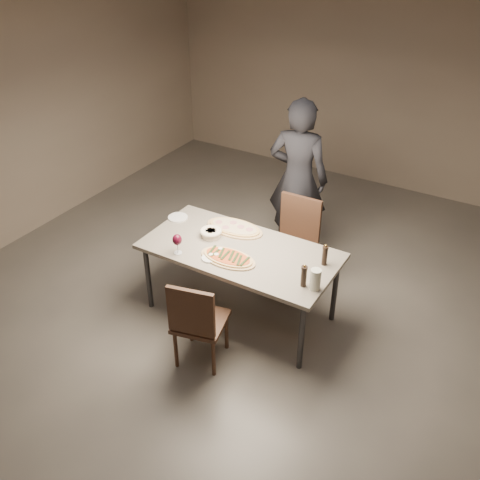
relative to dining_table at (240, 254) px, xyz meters
The scene contains 14 objects.
room 0.71m from the dining_table, ahead, with size 7.00×7.00×7.00m.
dining_table is the anchor object (origin of this frame).
zucchini_pizza 0.21m from the dining_table, 93.51° to the right, with size 0.54×0.30×0.05m.
ham_pizza 0.37m from the dining_table, 129.12° to the left, with size 0.59×0.33×0.04m.
bread_basket 0.37m from the dining_table, behind, with size 0.21×0.21×0.07m.
oil_dish 0.32m from the dining_table, 118.88° to the right, with size 0.14×0.14×0.02m.
pepper_mill_left 0.79m from the dining_table, 12.57° to the left, with size 0.05×0.05×0.20m.
pepper_mill_right 0.78m from the dining_table, 15.61° to the right, with size 0.05×0.05×0.21m.
carafe 0.87m from the dining_table, 13.13° to the right, with size 0.09×0.09×0.19m.
wine_glass 0.60m from the dining_table, 142.88° to the right, with size 0.09×0.09×0.20m.
side_plate 0.85m from the dining_table, 168.32° to the left, with size 0.20×0.20×0.01m.
chair_near 0.80m from the dining_table, 87.01° to the right, with size 0.51×0.51×0.89m.
chair_far 0.78m from the dining_table, 73.62° to the left, with size 0.46×0.46×0.96m.
diner 1.33m from the dining_table, 92.01° to the left, with size 0.66×0.43×1.80m, color black.
Camera 1 is at (2.08, -3.52, 3.46)m, focal length 40.00 mm.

